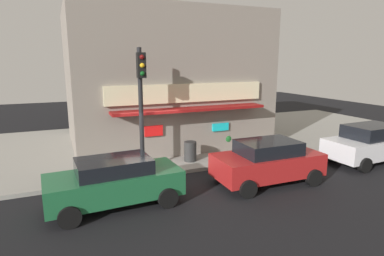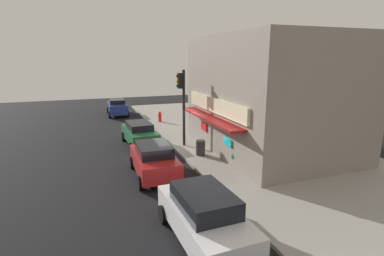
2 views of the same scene
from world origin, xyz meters
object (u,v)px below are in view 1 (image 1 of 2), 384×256
Objects in this scene: traffic_light at (141,93)px; trash_can at (190,151)px; parked_car_red at (267,161)px; potted_plant_by_window at (202,139)px; pedestrian at (132,139)px; potted_plant_by_doorway at (226,140)px; parked_car_white at (371,143)px; parked_car_green at (115,181)px.

traffic_light reaches higher than trash_can.
potted_plant_by_window is at bearing 98.12° from parked_car_red.
parked_car_red is (4.07, -4.47, -0.24)m from pedestrian.
potted_plant_by_doorway is at bearing 24.62° from trash_can.
parked_car_white reaches higher than trash_can.
potted_plant_by_window is at bearing 47.65° from trash_can.
trash_can is 4.79m from parked_car_green.
parked_car_green reaches higher than trash_can.
parked_car_green is 11.45m from parked_car_white.
parked_car_white is at bearing 2.96° from parked_car_red.
traffic_light is at bearing -88.25° from pedestrian.
trash_can is 8.17m from parked_car_white.
parked_car_red is (5.60, -0.27, 0.03)m from parked_car_green.
potted_plant_by_doorway is 1.28m from potted_plant_by_window.
pedestrian is at bearing 91.75° from traffic_light.
potted_plant_by_doorway is at bearing 17.87° from traffic_light.
traffic_light is at bearing -170.08° from trash_can.
pedestrian is 0.38× the size of parked_car_white.
parked_car_white is (11.45, 0.03, 0.06)m from parked_car_green.
parked_car_green is at bearing 177.26° from parked_car_red.
parked_car_white is at bearing -20.59° from trash_can.
potted_plant_by_doorway is 6.58m from parked_car_white.
traffic_light is 1.16× the size of parked_car_green.
potted_plant_by_window is 0.26× the size of parked_car_red.
trash_can is at bearing -155.38° from potted_plant_by_doorway.
pedestrian reaches higher than trash_can.
parked_car_red is (0.63, -4.45, 0.07)m from potted_plant_by_window.
parked_car_white reaches higher than parked_car_green.
potted_plant_by_window is 4.49m from parked_car_red.
pedestrian is 10.77m from parked_car_white.
potted_plant_by_doorway reaches higher than trash_can.
traffic_light is 3.86m from parked_car_green.
trash_can is 1.00× the size of potted_plant_by_doorway.
parked_car_green is 1.04× the size of parked_car_red.
traffic_light is 2.88× the size of pedestrian.
trash_can is 0.82× the size of potted_plant_by_window.
potted_plant_by_window is at bearing 147.42° from parked_car_white.
trash_can is at bearing -132.35° from potted_plant_by_window.
traffic_light is at bearing 57.96° from parked_car_green.
parked_car_white is (9.87, -2.48, -2.41)m from traffic_light.
trash_can is 2.66m from potted_plant_by_doorway.
parked_car_white reaches higher than parked_car_red.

